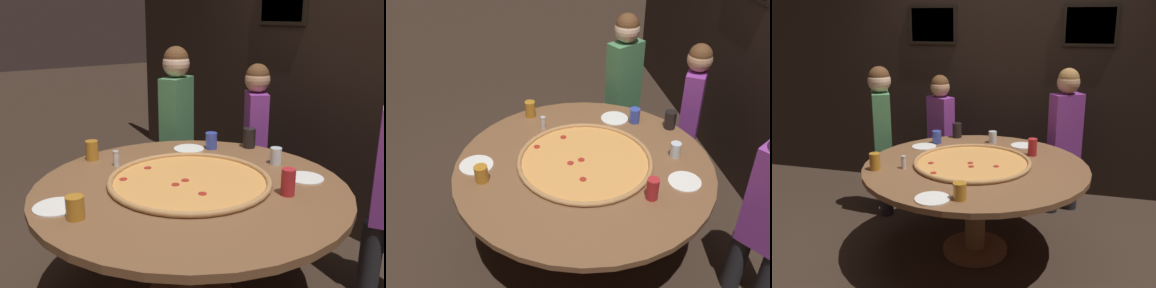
# 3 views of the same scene
# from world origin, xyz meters

# --- Properties ---
(ground_plane) EXTENTS (24.00, 24.00, 0.00)m
(ground_plane) POSITION_xyz_m (0.00, 0.00, 0.00)
(ground_plane) COLOR #38281E
(back_wall) EXTENTS (6.40, 0.08, 2.60)m
(back_wall) POSITION_xyz_m (0.00, 1.46, 1.30)
(back_wall) COLOR black
(back_wall) RESTS_ON ground_plane
(dining_table) EXTENTS (1.71, 1.71, 0.74)m
(dining_table) POSITION_xyz_m (0.00, 0.00, 0.62)
(dining_table) COLOR brown
(dining_table) RESTS_ON ground_plane
(giant_pizza) EXTENTS (0.91, 0.91, 0.03)m
(giant_pizza) POSITION_xyz_m (-0.03, 0.01, 0.75)
(giant_pizza) COLOR #E0994C
(giant_pizza) RESTS_ON dining_table
(drink_cup_far_left) EXTENTS (0.09, 0.09, 0.14)m
(drink_cup_far_left) POSITION_xyz_m (-0.34, 0.72, 0.81)
(drink_cup_far_left) COLOR black
(drink_cup_far_left) RESTS_ON dining_table
(drink_cup_beside_pizza) EXTENTS (0.07, 0.07, 0.10)m
(drink_cup_beside_pizza) POSITION_xyz_m (0.01, 0.62, 0.79)
(drink_cup_beside_pizza) COLOR silver
(drink_cup_beside_pizza) RESTS_ON dining_table
(drink_cup_centre_back) EXTENTS (0.08, 0.08, 0.13)m
(drink_cup_centre_back) POSITION_xyz_m (-0.69, -0.30, 0.80)
(drink_cup_centre_back) COLOR #BC7A23
(drink_cup_centre_back) RESTS_ON dining_table
(drink_cup_front_edge) EXTENTS (0.09, 0.09, 0.11)m
(drink_cup_front_edge) POSITION_xyz_m (0.05, -0.66, 0.79)
(drink_cup_front_edge) COLOR #BC7A23
(drink_cup_front_edge) RESTS_ON dining_table
(drink_cup_near_right) EXTENTS (0.07, 0.07, 0.14)m
(drink_cup_near_right) POSITION_xyz_m (0.40, 0.34, 0.81)
(drink_cup_near_right) COLOR #B22328
(drink_cup_near_right) RESTS_ON dining_table
(drink_cup_by_shaker) EXTENTS (0.08, 0.08, 0.11)m
(drink_cup_by_shaker) POSITION_xyz_m (-0.47, 0.48, 0.80)
(drink_cup_by_shaker) COLOR #384CB7
(drink_cup_by_shaker) RESTS_ON dining_table
(white_plate_far_back) EXTENTS (0.21, 0.21, 0.01)m
(white_plate_far_back) POSITION_xyz_m (-0.54, 0.34, 0.74)
(white_plate_far_back) COLOR white
(white_plate_far_back) RESTS_ON dining_table
(white_plate_right_side) EXTENTS (0.22, 0.22, 0.01)m
(white_plate_right_side) POSITION_xyz_m (-0.11, -0.70, 0.74)
(white_plate_right_side) COLOR white
(white_plate_right_side) RESTS_ON dining_table
(white_plate_beside_cup) EXTENTS (0.21, 0.21, 0.01)m
(white_plate_beside_cup) POSITION_xyz_m (0.29, 0.59, 0.74)
(white_plate_beside_cup) COLOR white
(white_plate_beside_cup) RESTS_ON dining_table
(condiment_shaker) EXTENTS (0.04, 0.04, 0.10)m
(condiment_shaker) POSITION_xyz_m (-0.50, -0.22, 0.79)
(condiment_shaker) COLOR silver
(condiment_shaker) RESTS_ON dining_table
(diner_side_left) EXTENTS (0.33, 0.26, 1.28)m
(diner_side_left) POSITION_xyz_m (-0.60, 1.00, 0.73)
(diner_side_left) COLOR #232328
(diner_side_left) RESTS_ON ground_plane
(diner_far_left) EXTENTS (0.36, 0.30, 1.39)m
(diner_far_left) POSITION_xyz_m (0.64, 0.97, 0.79)
(diner_far_left) COLOR #232328
(diner_far_left) RESTS_ON ground_plane
(diner_centre_back) EXTENTS (0.28, 0.37, 1.40)m
(diner_centre_back) POSITION_xyz_m (-1.03, 0.54, 0.80)
(diner_centre_back) COLOR #232328
(diner_centre_back) RESTS_ON ground_plane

